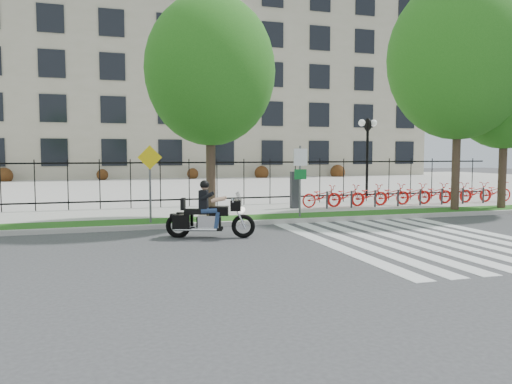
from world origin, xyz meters
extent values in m
plane|color=#38383A|center=(0.00, 0.00, 0.00)|extent=(120.00, 120.00, 0.00)
cube|color=#AEAAA4|center=(0.00, 4.10, 0.07)|extent=(60.00, 0.20, 0.15)
cube|color=#184B12|center=(0.00, 4.95, 0.07)|extent=(60.00, 1.50, 0.15)
cube|color=#A9A69E|center=(0.00, 7.45, 0.07)|extent=(60.00, 3.50, 0.15)
cube|color=#A9A69E|center=(0.00, 25.00, 0.05)|extent=(80.00, 34.00, 0.10)
cube|color=#9D967F|center=(0.00, 45.00, 10.00)|extent=(60.00, 20.00, 20.00)
cylinder|color=black|center=(10.00, 12.00, 2.00)|extent=(0.14, 0.14, 4.00)
cylinder|color=black|center=(10.00, 12.00, 3.90)|extent=(0.06, 0.70, 0.70)
sphere|color=white|center=(9.65, 12.00, 4.00)|extent=(0.36, 0.36, 0.36)
sphere|color=white|center=(10.35, 12.00, 4.00)|extent=(0.36, 0.36, 0.36)
cylinder|color=#37271E|center=(0.05, 4.95, 2.00)|extent=(0.32, 0.32, 3.69)
ellipsoid|color=#195A14|center=(0.05, 4.95, 5.15)|extent=(4.37, 4.37, 5.03)
cylinder|color=#37271E|center=(9.97, 4.95, 2.29)|extent=(0.32, 0.32, 4.29)
ellipsoid|color=#195A14|center=(9.97, 4.95, 6.10)|extent=(5.53, 5.53, 6.36)
cylinder|color=#37271E|center=(12.26, 4.95, 1.97)|extent=(0.32, 0.32, 3.64)
ellipsoid|color=#195A14|center=(12.26, 4.95, 5.13)|extent=(4.46, 4.46, 5.13)
cube|color=#2D2D33|center=(4.00, 7.20, 0.90)|extent=(0.35, 0.25, 1.50)
imported|color=red|center=(5.20, 7.20, 0.61)|extent=(1.75, 0.61, 0.92)
cylinder|color=#2D2D33|center=(5.20, 6.70, 0.50)|extent=(0.08, 0.08, 0.70)
imported|color=red|center=(6.30, 7.20, 0.61)|extent=(1.75, 0.61, 0.92)
cylinder|color=#2D2D33|center=(6.30, 6.70, 0.50)|extent=(0.08, 0.08, 0.70)
imported|color=red|center=(7.40, 7.20, 0.61)|extent=(1.75, 0.61, 0.92)
cylinder|color=#2D2D33|center=(7.40, 6.70, 0.50)|extent=(0.08, 0.08, 0.70)
imported|color=red|center=(8.50, 7.20, 0.61)|extent=(1.75, 0.61, 0.92)
cylinder|color=#2D2D33|center=(8.50, 6.70, 0.50)|extent=(0.08, 0.08, 0.70)
imported|color=red|center=(9.60, 7.20, 0.61)|extent=(1.75, 0.61, 0.92)
cylinder|color=#2D2D33|center=(9.60, 6.70, 0.50)|extent=(0.08, 0.08, 0.70)
imported|color=red|center=(10.70, 7.20, 0.61)|extent=(1.75, 0.61, 0.92)
cylinder|color=#2D2D33|center=(10.70, 6.70, 0.50)|extent=(0.08, 0.08, 0.70)
imported|color=red|center=(11.80, 7.20, 0.61)|extent=(1.75, 0.61, 0.92)
cylinder|color=#2D2D33|center=(11.80, 6.70, 0.50)|extent=(0.08, 0.08, 0.70)
imported|color=red|center=(12.90, 7.20, 0.61)|extent=(1.75, 0.61, 0.92)
cylinder|color=#2D2D33|center=(12.90, 6.70, 0.50)|extent=(0.08, 0.08, 0.70)
imported|color=red|center=(14.00, 7.20, 0.61)|extent=(1.75, 0.61, 0.92)
cylinder|color=#2D2D33|center=(14.00, 6.70, 0.50)|extent=(0.08, 0.08, 0.70)
cylinder|color=#59595B|center=(3.16, 4.60, 1.40)|extent=(0.07, 0.07, 2.50)
cube|color=white|center=(3.16, 4.56, 2.25)|extent=(0.50, 0.03, 0.60)
cube|color=#0C6626|center=(3.16, 4.56, 1.65)|extent=(0.45, 0.03, 0.35)
cylinder|color=#59595B|center=(-2.02, 4.60, 1.35)|extent=(0.07, 0.07, 2.40)
cube|color=yellow|center=(-2.02, 4.56, 2.25)|extent=(0.78, 0.03, 0.78)
torus|color=black|center=(0.29, 1.73, 0.33)|extent=(0.68, 0.34, 0.67)
torus|color=black|center=(-1.45, 2.34, 0.33)|extent=(0.72, 0.37, 0.71)
cube|color=black|center=(0.11, 1.80, 0.92)|extent=(0.45, 0.60, 0.29)
cube|color=#26262B|center=(0.17, 1.78, 1.15)|extent=(0.30, 0.51, 0.30)
cube|color=silver|center=(-0.63, 2.05, 0.44)|extent=(0.66, 0.50, 0.39)
cube|color=black|center=(-0.35, 1.96, 0.76)|extent=(0.61, 0.49, 0.25)
cube|color=black|center=(-0.95, 2.16, 0.74)|extent=(0.76, 0.55, 0.14)
cube|color=black|center=(-1.32, 2.29, 0.95)|extent=(0.20, 0.34, 0.33)
cube|color=black|center=(-1.41, 2.02, 0.49)|extent=(0.51, 0.31, 0.39)
cube|color=black|center=(-1.22, 2.57, 0.49)|extent=(0.51, 0.31, 0.39)
cube|color=black|center=(-0.77, 2.10, 1.09)|extent=(0.35, 0.44, 0.51)
sphere|color=tan|center=(-0.74, 2.09, 1.46)|extent=(0.22, 0.22, 0.22)
sphere|color=black|center=(-0.74, 2.09, 1.50)|extent=(0.26, 0.26, 0.26)
camera|label=1|loc=(-3.43, -11.69, 2.36)|focal=35.00mm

